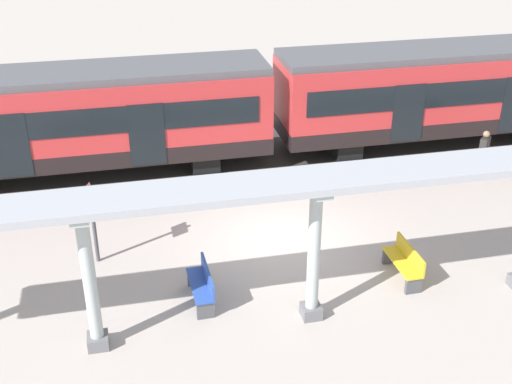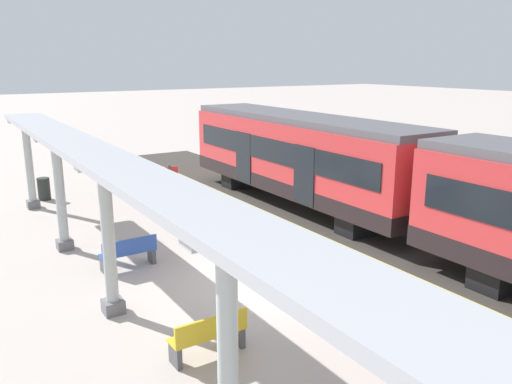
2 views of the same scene
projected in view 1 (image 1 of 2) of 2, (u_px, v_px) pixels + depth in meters
ground_plane at (282, 239)px, 17.98m from camera, size 176.00×176.00×0.00m
tactile_edge_strip at (254, 181)px, 21.14m from camera, size 0.40×26.24×0.01m
trackbed at (242, 158)px, 22.70m from camera, size 3.20×38.24×0.01m
train_near_carriage at (80, 121)px, 20.84m from camera, size 2.65×12.05×3.48m
train_far_carriage at (446, 93)px, 23.28m from camera, size 2.65×12.05×3.48m
canopy_pillar_second at (90, 280)px, 13.29m from camera, size 1.10×0.44×3.38m
canopy_pillar_third at (314, 253)px, 14.20m from camera, size 1.10×0.44×3.38m
canopy_beam at (332, 179)px, 13.45m from camera, size 1.20×21.45×0.16m
bench_near_end at (203, 284)px, 15.33m from camera, size 1.51×0.48×0.86m
bench_mid_platform at (405, 262)px, 16.18m from camera, size 1.51×0.47×0.86m
platform_info_sign at (93, 216)px, 16.42m from camera, size 0.56×0.10×2.20m
passenger_waiting_near_edge at (484, 149)px, 20.92m from camera, size 0.47×0.49×1.62m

